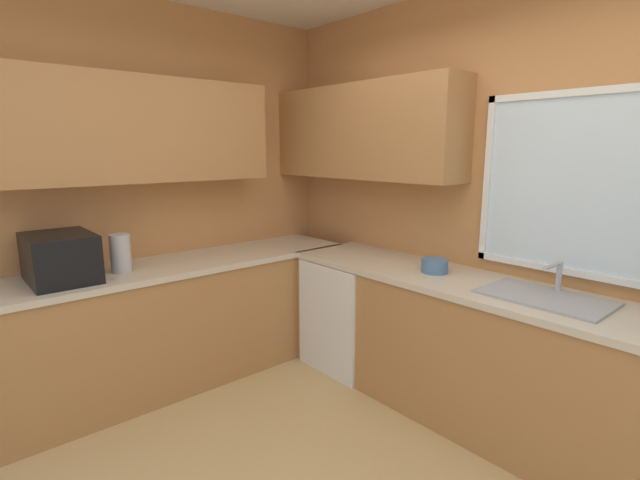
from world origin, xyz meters
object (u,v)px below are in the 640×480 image
(dishwasher, at_px, (353,312))
(bowl, at_px, (435,266))
(sink_assembly, at_px, (545,297))
(kettle, at_px, (121,253))
(microwave, at_px, (60,258))

(dishwasher, bearing_deg, bowl, 2.42)
(sink_assembly, bearing_deg, dishwasher, -178.54)
(bowl, bearing_deg, kettle, -131.27)
(dishwasher, xyz_separation_m, kettle, (-0.64, -1.51, 0.59))
(dishwasher, relative_size, microwave, 1.75)
(dishwasher, distance_m, bowl, 0.87)
(microwave, distance_m, bowl, 2.33)
(microwave, bearing_deg, bowl, 53.97)
(kettle, height_order, sink_assembly, kettle)
(dishwasher, bearing_deg, kettle, -113.01)
(sink_assembly, bearing_deg, microwave, -137.74)
(kettle, xyz_separation_m, bowl, (1.35, 1.54, -0.08))
(dishwasher, height_order, kettle, kettle)
(kettle, distance_m, sink_assembly, 2.57)
(dishwasher, bearing_deg, sink_assembly, 1.46)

